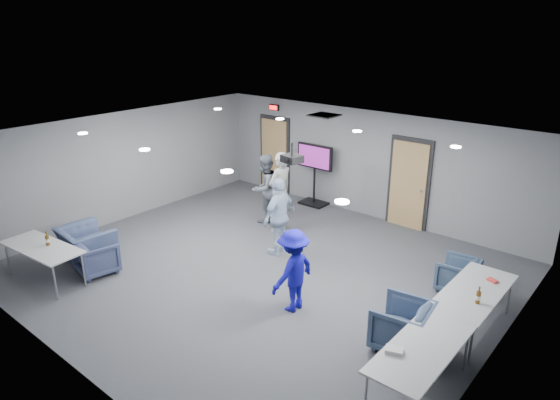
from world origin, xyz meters
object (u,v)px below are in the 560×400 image
Objects in this scene: table_right_b at (422,350)px; person_b at (265,188)px; bottle_right at (478,297)px; person_a at (280,192)px; chair_right_a at (458,275)px; bottle_front at (47,240)px; chair_front_b at (86,244)px; person_d at (293,271)px; chair_right_b at (402,326)px; projector at (292,159)px; chair_front_a at (97,257)px; table_right_a at (474,293)px; person_c at (279,216)px; table_front_left at (42,249)px; tv_stand at (314,171)px.

person_b is at bearing 59.92° from table_right_b.
table_right_b is 6.60× the size of bottle_right.
chair_right_a is at bearing 91.21° from person_a.
person_b is at bearing 76.47° from bottle_front.
bottle_front is (0.28, -0.89, 0.48)m from chair_front_b.
chair_right_b is (1.95, 0.22, -0.36)m from person_d.
chair_right_b is 2.18× the size of projector.
chair_right_b is at bearing 39.93° from table_right_b.
table_right_a is at bearing -145.92° from chair_front_a.
chair_front_a is 7.01m from table_right_a.
person_c is 0.93× the size of table_front_left.
bottle_front is 4.89m from projector.
table_front_left is 1.10× the size of tv_stand.
projector is (-3.35, 1.44, 1.72)m from table_right_b.
chair_front_a is 0.97m from bottle_front.
person_a is 1.29× the size of person_d.
person_a is 1.05× the size of table_front_left.
chair_front_b is at bearing -48.37° from person_c.
tv_stand is (-0.42, 1.94, -0.02)m from person_a.
bottle_right is (5.82, -1.72, -0.02)m from person_b.
tv_stand is at bearing 171.61° from person_b.
bottle_right is at bearing 80.10° from person_c.
person_b is 5.03m from bottle_front.
bottle_right is at bearing 24.82° from chair_right_a.
table_right_a is at bearing 25.65° from chair_right_a.
table_right_b is at bearing 60.66° from person_c.
bottle_right reaches higher than table_right_b.
person_a is 1.78× the size of chair_front_b.
bottle_right is at bearing 75.69° from person_a.
bottle_front is (-6.18, -2.40, 0.45)m from chair_right_b.
person_a is 2.74m from projector.
table_right_a is 6.26m from tv_stand.
person_b reaches higher than tv_stand.
tv_stand is at bearing -89.05° from chair_front_a.
person_b is 2.04× the size of chair_right_b.
chair_right_a is at bearing 119.44° from bottle_right.
person_b is at bearing -104.97° from chair_front_b.
person_c is at bearing 54.89° from bottle_front.
projector reaches higher than table_right_b.
chair_right_b is at bearing 16.92° from table_front_left.
table_right_b is (5.00, -3.08, -0.27)m from person_a.
person_d is 2.66m from table_right_b.
chair_front_a is at bearing -81.16° from chair_right_b.
chair_right_b is at bearing 149.95° from table_right_a.
table_right_b reaches higher than chair_right_a.
chair_right_b is 6.64m from bottle_front.
person_b is 0.94× the size of table_front_left.
tv_stand reaches higher than chair_right_b.
person_d is 2.02m from projector.
chair_right_a is 1.81× the size of projector.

